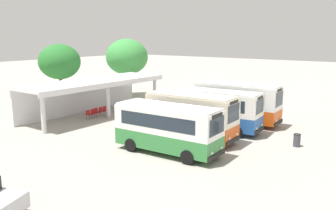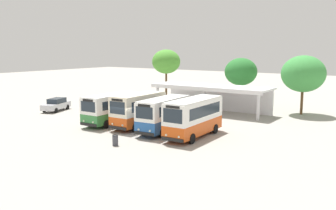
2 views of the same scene
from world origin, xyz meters
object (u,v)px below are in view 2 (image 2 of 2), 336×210
at_px(waiting_chair_end_by_column, 195,108).
at_px(waiting_chair_fourth_seat, 207,109).
at_px(city_bus_fourth_amber, 194,116).
at_px(parked_car_flank, 56,104).
at_px(waiting_chair_middle_seat, 203,108).
at_px(city_bus_second_in_row, 139,109).
at_px(litter_bin_apron, 115,140).
at_px(city_bus_middle_cream, 164,113).
at_px(waiting_chair_second_from_end, 199,108).
at_px(waiting_chair_fifth_seat, 211,109).
at_px(city_bus_nearest_orange, 112,107).

height_order(waiting_chair_end_by_column, waiting_chair_fourth_seat, same).
bearing_deg(city_bus_fourth_amber, waiting_chair_fourth_seat, 113.54).
xyz_separation_m(city_bus_fourth_amber, waiting_chair_fourth_seat, (-5.07, 11.63, -1.40)).
distance_m(parked_car_flank, waiting_chair_middle_seat, 18.99).
bearing_deg(city_bus_second_in_row, parked_car_flank, 174.47).
relative_size(parked_car_flank, litter_bin_apron, 5.34).
xyz_separation_m(city_bus_middle_cream, litter_bin_apron, (-0.34, -6.45, -1.36)).
height_order(waiting_chair_second_from_end, waiting_chair_fifth_seat, same).
xyz_separation_m(waiting_chair_middle_seat, waiting_chair_fourth_seat, (0.56, -0.05, 0.00)).
distance_m(city_bus_middle_cream, waiting_chair_second_from_end, 11.89).
distance_m(waiting_chair_end_by_column, waiting_chair_middle_seat, 1.13).
height_order(waiting_chair_middle_seat, waiting_chair_fourth_seat, same).
xyz_separation_m(city_bus_fourth_amber, waiting_chair_fifth_seat, (-4.51, 11.69, -1.40)).
height_order(waiting_chair_fourth_seat, waiting_chair_fifth_seat, same).
height_order(waiting_chair_middle_seat, waiting_chair_fifth_seat, same).
xyz_separation_m(parked_car_flank, waiting_chair_fifth_seat, (17.36, 9.86, -0.31)).
bearing_deg(parked_car_flank, waiting_chair_fourth_seat, 30.27).
relative_size(city_bus_nearest_orange, city_bus_second_in_row, 1.06).
distance_m(parked_car_flank, waiting_chair_fifth_seat, 19.96).
bearing_deg(waiting_chair_fifth_seat, city_bus_second_in_row, -101.41).
relative_size(waiting_chair_end_by_column, litter_bin_apron, 0.96).
distance_m(city_bus_nearest_orange, city_bus_second_in_row, 3.42).
relative_size(city_bus_second_in_row, city_bus_middle_cream, 0.96).
bearing_deg(city_bus_fourth_amber, parked_car_flank, 175.22).
bearing_deg(parked_car_flank, city_bus_fourth_amber, -4.78).
relative_size(city_bus_second_in_row, waiting_chair_end_by_column, 7.95).
bearing_deg(waiting_chair_second_from_end, litter_bin_apron, -82.22).
distance_m(city_bus_nearest_orange, waiting_chair_second_from_end, 12.30).
bearing_deg(city_bus_fourth_amber, city_bus_second_in_row, 176.89).
height_order(city_bus_nearest_orange, litter_bin_apron, city_bus_nearest_orange).
distance_m(city_bus_second_in_row, waiting_chair_middle_seat, 11.45).
height_order(city_bus_nearest_orange, city_bus_second_in_row, city_bus_second_in_row).
bearing_deg(city_bus_fourth_amber, city_bus_nearest_orange, -179.91).
height_order(city_bus_fourth_amber, waiting_chair_middle_seat, city_bus_fourth_amber).
height_order(city_bus_second_in_row, city_bus_middle_cream, city_bus_second_in_row).
xyz_separation_m(city_bus_second_in_row, city_bus_middle_cream, (3.40, -0.31, -0.08)).
height_order(waiting_chair_fifth_seat, litter_bin_apron, litter_bin_apron).
bearing_deg(city_bus_middle_cream, city_bus_nearest_orange, -179.33).
relative_size(parked_car_flank, waiting_chair_fifth_seat, 5.59).
xyz_separation_m(parked_car_flank, waiting_chair_end_by_column, (15.11, 9.73, -0.31)).
bearing_deg(waiting_chair_second_from_end, city_bus_second_in_row, -93.08).
bearing_deg(city_bus_second_in_row, waiting_chair_end_by_column, 89.79).
bearing_deg(waiting_chair_middle_seat, waiting_chair_end_by_column, -174.00).
relative_size(city_bus_fourth_amber, waiting_chair_second_from_end, 8.75).
bearing_deg(litter_bin_apron, waiting_chair_middle_seat, 95.97).
relative_size(city_bus_fourth_amber, waiting_chair_fifth_seat, 8.75).
height_order(city_bus_middle_cream, litter_bin_apron, city_bus_middle_cream).
xyz_separation_m(waiting_chair_middle_seat, waiting_chair_fifth_seat, (1.12, 0.01, 0.00)).
distance_m(city_bus_nearest_orange, city_bus_middle_cream, 6.79).
bearing_deg(city_bus_second_in_row, litter_bin_apron, -65.70).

